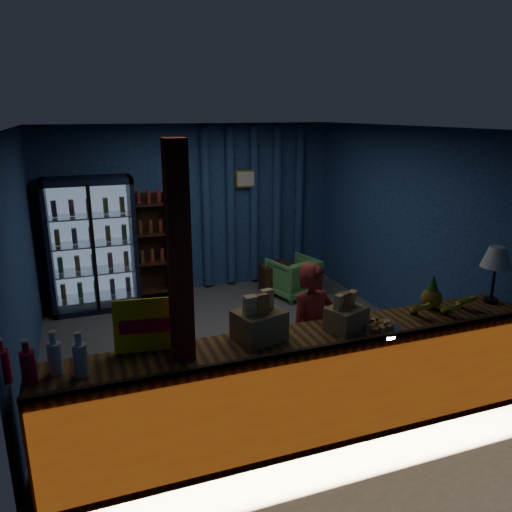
{
  "coord_description": "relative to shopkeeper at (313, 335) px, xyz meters",
  "views": [
    {
      "loc": [
        -1.72,
        -5.36,
        2.77
      ],
      "look_at": [
        0.17,
        -0.2,
        1.17
      ],
      "focal_mm": 35.0,
      "sensor_mm": 36.0,
      "label": 1
    }
  ],
  "objects": [
    {
      "name": "support_post",
      "position": [
        -1.34,
        -0.45,
        0.59
      ],
      "size": [
        0.16,
        0.16,
        2.6
      ],
      "primitive_type": "cube",
      "color": "maroon",
      "rests_on": "ground"
    },
    {
      "name": "room_walls",
      "position": [
        -0.29,
        1.45,
        0.86
      ],
      "size": [
        4.6,
        4.6,
        4.6
      ],
      "color": "navy",
      "rests_on": "ground"
    },
    {
      "name": "yellow_sign",
      "position": [
        -1.57,
        -0.23,
        0.45
      ],
      "size": [
        0.53,
        0.18,
        0.42
      ],
      "color": "#F8F10D",
      "rests_on": "counter"
    },
    {
      "name": "snack_box_left",
      "position": [
        -0.69,
        -0.36,
        0.38
      ],
      "size": [
        0.45,
        0.41,
        0.41
      ],
      "color": "olive",
      "rests_on": "counter"
    },
    {
      "name": "beverage_cooler",
      "position": [
        -1.84,
        3.37,
        0.22
      ],
      "size": [
        1.2,
        0.62,
        1.9
      ],
      "color": "black",
      "rests_on": "ground"
    },
    {
      "name": "counter",
      "position": [
        -0.29,
        -0.46,
        -0.24
      ],
      "size": [
        4.4,
        0.57,
        0.99
      ],
      "color": "brown",
      "rests_on": "ground"
    },
    {
      "name": "table_lamp",
      "position": [
        1.76,
        -0.38,
        0.68
      ],
      "size": [
        0.29,
        0.29,
        0.57
      ],
      "color": "black",
      "rests_on": "counter"
    },
    {
      "name": "pineapple",
      "position": [
        1.09,
        -0.32,
        0.38
      ],
      "size": [
        0.2,
        0.2,
        0.34
      ],
      "color": "#9C6D1C",
      "rests_on": "counter"
    },
    {
      "name": "side_table",
      "position": [
        0.87,
        2.98,
        -0.48
      ],
      "size": [
        0.54,
        0.41,
        0.55
      ],
      "color": "#392112",
      "rests_on": "ground"
    },
    {
      "name": "ground",
      "position": [
        -0.29,
        1.45,
        -0.71
      ],
      "size": [
        4.6,
        4.6,
        0.0
      ],
      "primitive_type": "plane",
      "color": "#515154",
      "rests_on": "ground"
    },
    {
      "name": "shopkeeper",
      "position": [
        0.0,
        0.0,
        0.0
      ],
      "size": [
        0.58,
        0.44,
        1.42
      ],
      "primitive_type": "imported",
      "rotation": [
        0.0,
        0.0,
        0.21
      ],
      "color": "maroon",
      "rests_on": "ground"
    },
    {
      "name": "bottle_shelf",
      "position": [
        -0.99,
        3.51,
        0.08
      ],
      "size": [
        0.5,
        0.28,
        1.6
      ],
      "color": "#392112",
      "rests_on": "ground"
    },
    {
      "name": "soda_bottles",
      "position": [
        -2.34,
        -0.43,
        0.37
      ],
      "size": [
        0.61,
        0.18,
        0.33
      ],
      "color": "red",
      "rests_on": "counter"
    },
    {
      "name": "curtain_folds",
      "position": [
        0.71,
        3.59,
        0.59
      ],
      "size": [
        1.74,
        0.14,
        2.5
      ],
      "color": "navy",
      "rests_on": "room_walls"
    },
    {
      "name": "framed_picture",
      "position": [
        0.56,
        3.55,
        1.04
      ],
      "size": [
        0.36,
        0.04,
        0.28
      ],
      "color": "gold",
      "rests_on": "room_walls"
    },
    {
      "name": "pastry_tray",
      "position": [
        0.34,
        -0.55,
        0.26
      ],
      "size": [
        0.41,
        0.41,
        0.07
      ],
      "color": "silver",
      "rests_on": "counter"
    },
    {
      "name": "green_chair",
      "position": [
        1.05,
        2.76,
        -0.41
      ],
      "size": [
        0.79,
        0.8,
        0.6
      ],
      "primitive_type": "imported",
      "rotation": [
        0.0,
        0.0,
        3.4
      ],
      "color": "#5DB359",
      "rests_on": "ground"
    },
    {
      "name": "snack_box_centre",
      "position": [
        0.09,
        -0.44,
        0.36
      ],
      "size": [
        0.39,
        0.36,
        0.33
      ],
      "color": "olive",
      "rests_on": "counter"
    },
    {
      "name": "banana_bunches",
      "position": [
        1.11,
        -0.45,
        0.32
      ],
      "size": [
        0.75,
        0.29,
        0.16
      ],
      "color": "yellow",
      "rests_on": "counter"
    }
  ]
}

